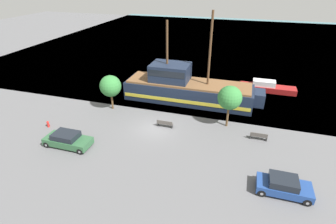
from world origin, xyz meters
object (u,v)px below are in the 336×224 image
Objects in this scene: parked_car_curb_front at (67,140)px; fire_hydrant at (48,124)px; bench_promenade_east at (259,136)px; pirate_ship at (186,88)px; bench_promenade_west at (165,124)px; parked_car_curb_mid at (284,186)px; moored_boat_dockside at (267,87)px.

fire_hydrant is (-4.33, 2.42, -0.31)m from parked_car_curb_front.
fire_hydrant is 22.84m from bench_promenade_east.
pirate_ship reaches higher than bench_promenade_west.
pirate_ship is 17.35m from fire_hydrant.
bench_promenade_west is at bearing 150.15° from parked_car_curb_mid.
moored_boat_dockside reaches higher than fire_hydrant.
pirate_ship is at bearing 41.00° from fire_hydrant.
parked_car_curb_front is (-8.72, -13.77, -1.03)m from pirate_ship.
fire_hydrant is 0.43× the size of bench_promenade_west.
bench_promenade_west reaches higher than fire_hydrant.
bench_promenade_east is at bearing 2.39° from bench_promenade_west.
moored_boat_dockside is 4.55× the size of bench_promenade_east.
pirate_ship is at bearing 128.01° from parked_car_curb_mid.
pirate_ship is 18.22m from parked_car_curb_mid.
parked_car_curb_front is at bearing -159.93° from bench_promenade_east.
pirate_ship is at bearing 85.49° from bench_promenade_west.
fire_hydrant is (-13.05, -11.35, -1.34)m from pirate_ship.
pirate_ship is 7.70m from bench_promenade_west.
bench_promenade_east is at bearing -37.24° from pirate_ship.
parked_car_curb_mid is (19.92, -0.56, -0.01)m from parked_car_curb_front.
bench_promenade_east is (-1.80, 7.18, -0.27)m from parked_car_curb_mid.
bench_promenade_east is (18.12, 6.62, -0.28)m from parked_car_curb_front.
bench_promenade_east is (-1.11, -13.60, -0.14)m from moored_boat_dockside.
parked_car_curb_front is 19.30m from bench_promenade_east.
pirate_ship reaches higher than fire_hydrant.
bench_promenade_east is at bearing 104.05° from parked_car_curb_mid.
parked_car_curb_front is 4.97m from fire_hydrant.
pirate_ship is 16.33m from parked_car_curb_front.
pirate_ship is 3.86× the size of parked_car_curb_front.
bench_promenade_east and bench_promenade_west have the same top height.
fire_hydrant is 0.45× the size of bench_promenade_east.
moored_boat_dockside is 13.65m from bench_promenade_east.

